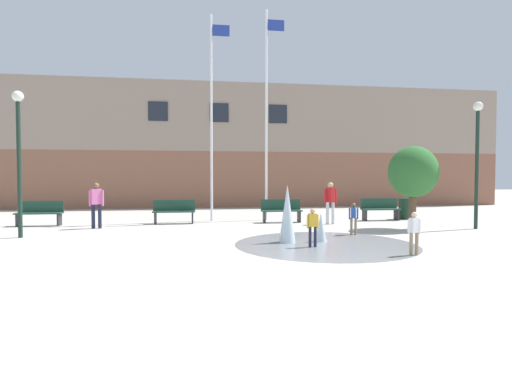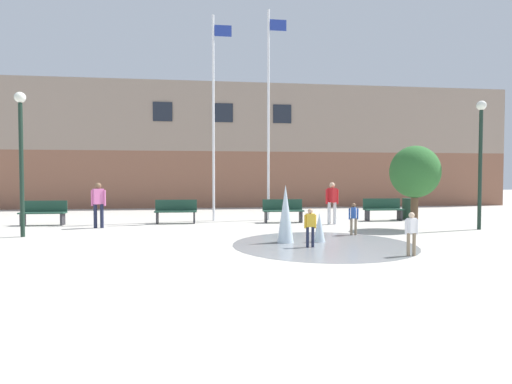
{
  "view_description": "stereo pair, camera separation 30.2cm",
  "coord_description": "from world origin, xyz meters",
  "px_view_note": "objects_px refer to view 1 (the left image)",
  "views": [
    {
      "loc": [
        -1.23,
        -5.6,
        1.75
      ],
      "look_at": [
        0.63,
        7.22,
        1.3
      ],
      "focal_mm": 28.0,
      "sensor_mm": 36.0,
      "label": 1
    },
    {
      "loc": [
        -0.93,
        -5.64,
        1.75
      ],
      "look_at": [
        0.63,
        7.22,
        1.3
      ],
      "focal_mm": 28.0,
      "sensor_mm": 36.0,
      "label": 2
    }
  ],
  "objects_px": {
    "child_with_pink_shirt": "(354,216)",
    "flagpole_right": "(267,110)",
    "park_bench_near_trashcan": "(281,210)",
    "adult_in_red": "(96,202)",
    "park_bench_far_right": "(380,209)",
    "adult_watching": "(330,200)",
    "trash_can": "(405,209)",
    "child_in_fountain": "(313,224)",
    "flagpole_left": "(212,112)",
    "lamp_post_left_lane": "(19,143)",
    "street_tree_near_building": "(413,172)",
    "child_running": "(414,230)",
    "park_bench_center": "(174,211)",
    "park_bench_far_left": "(40,213)",
    "lamp_post_right_lane": "(477,147)"
  },
  "relations": [
    {
      "from": "child_with_pink_shirt",
      "to": "flagpole_right",
      "type": "bearing_deg",
      "value": 53.67
    },
    {
      "from": "park_bench_near_trashcan",
      "to": "adult_in_red",
      "type": "relative_size",
      "value": 1.01
    },
    {
      "from": "park_bench_near_trashcan",
      "to": "child_with_pink_shirt",
      "type": "xyz_separation_m",
      "value": [
        1.48,
        -3.74,
        0.1
      ]
    },
    {
      "from": "park_bench_far_right",
      "to": "adult_watching",
      "type": "distance_m",
      "value": 2.74
    },
    {
      "from": "flagpole_right",
      "to": "trash_can",
      "type": "bearing_deg",
      "value": -5.6
    },
    {
      "from": "child_in_fountain",
      "to": "flagpole_left",
      "type": "bearing_deg",
      "value": 105.27
    },
    {
      "from": "child_with_pink_shirt",
      "to": "trash_can",
      "type": "xyz_separation_m",
      "value": [
        4.01,
        4.18,
        -0.13
      ]
    },
    {
      "from": "lamp_post_left_lane",
      "to": "street_tree_near_building",
      "type": "bearing_deg",
      "value": 0.77
    },
    {
      "from": "child_running",
      "to": "flagpole_left",
      "type": "distance_m",
      "value": 9.92
    },
    {
      "from": "park_bench_center",
      "to": "park_bench_near_trashcan",
      "type": "distance_m",
      "value": 4.19
    },
    {
      "from": "park_bench_near_trashcan",
      "to": "child_with_pink_shirt",
      "type": "distance_m",
      "value": 4.03
    },
    {
      "from": "child_running",
      "to": "adult_watching",
      "type": "bearing_deg",
      "value": -113.63
    },
    {
      "from": "child_with_pink_shirt",
      "to": "adult_in_red",
      "type": "height_order",
      "value": "adult_in_red"
    },
    {
      "from": "park_bench_far_left",
      "to": "park_bench_near_trashcan",
      "type": "bearing_deg",
      "value": -0.9
    },
    {
      "from": "park_bench_far_right",
      "to": "trash_can",
      "type": "distance_m",
      "value": 1.31
    },
    {
      "from": "child_running",
      "to": "child_in_fountain",
      "type": "height_order",
      "value": "same"
    },
    {
      "from": "park_bench_near_trashcan",
      "to": "street_tree_near_building",
      "type": "relative_size",
      "value": 0.56
    },
    {
      "from": "adult_watching",
      "to": "lamp_post_left_lane",
      "type": "bearing_deg",
      "value": 81.61
    },
    {
      "from": "park_bench_far_right",
      "to": "flagpole_right",
      "type": "relative_size",
      "value": 0.18
    },
    {
      "from": "park_bench_center",
      "to": "park_bench_far_right",
      "type": "distance_m",
      "value": 8.39
    },
    {
      "from": "street_tree_near_building",
      "to": "child_running",
      "type": "bearing_deg",
      "value": -119.25
    },
    {
      "from": "park_bench_near_trashcan",
      "to": "adult_in_red",
      "type": "distance_m",
      "value": 6.85
    },
    {
      "from": "park_bench_near_trashcan",
      "to": "flagpole_right",
      "type": "xyz_separation_m",
      "value": [
        -0.41,
        1.01,
        4.13
      ]
    },
    {
      "from": "adult_watching",
      "to": "park_bench_near_trashcan",
      "type": "bearing_deg",
      "value": 43.17
    },
    {
      "from": "park_bench_near_trashcan",
      "to": "child_with_pink_shirt",
      "type": "height_order",
      "value": "child_with_pink_shirt"
    },
    {
      "from": "lamp_post_right_lane",
      "to": "street_tree_near_building",
      "type": "relative_size",
      "value": 1.53
    },
    {
      "from": "child_running",
      "to": "street_tree_near_building",
      "type": "bearing_deg",
      "value": -141.63
    },
    {
      "from": "lamp_post_left_lane",
      "to": "trash_can",
      "type": "xyz_separation_m",
      "value": [
        13.93,
        3.33,
        -2.32
      ]
    },
    {
      "from": "adult_watching",
      "to": "flagpole_left",
      "type": "xyz_separation_m",
      "value": [
        -4.4,
        1.89,
        3.51
      ]
    },
    {
      "from": "flagpole_right",
      "to": "lamp_post_right_lane",
      "type": "distance_m",
      "value": 7.94
    },
    {
      "from": "park_bench_far_left",
      "to": "child_in_fountain",
      "type": "xyz_separation_m",
      "value": [
        8.64,
        -5.83,
        0.1
      ]
    },
    {
      "from": "child_in_fountain",
      "to": "lamp_post_left_lane",
      "type": "xyz_separation_m",
      "value": [
        -8.05,
        2.8,
        2.19
      ]
    },
    {
      "from": "park_bench_far_left",
      "to": "flagpole_right",
      "type": "height_order",
      "value": "flagpole_right"
    },
    {
      "from": "park_bench_far_right",
      "to": "adult_watching",
      "type": "relative_size",
      "value": 1.01
    },
    {
      "from": "park_bench_near_trashcan",
      "to": "trash_can",
      "type": "distance_m",
      "value": 5.51
    },
    {
      "from": "child_with_pink_shirt",
      "to": "lamp_post_right_lane",
      "type": "height_order",
      "value": "lamp_post_right_lane"
    },
    {
      "from": "child_in_fountain",
      "to": "child_running",
      "type": "bearing_deg",
      "value": -38.66
    },
    {
      "from": "park_bench_far_right",
      "to": "trash_can",
      "type": "bearing_deg",
      "value": 12.25
    },
    {
      "from": "park_bench_near_trashcan",
      "to": "street_tree_near_building",
      "type": "distance_m",
      "value": 5.07
    },
    {
      "from": "park_bench_center",
      "to": "flagpole_right",
      "type": "bearing_deg",
      "value": 12.34
    },
    {
      "from": "park_bench_near_trashcan",
      "to": "park_bench_far_right",
      "type": "distance_m",
      "value": 4.21
    },
    {
      "from": "child_in_fountain",
      "to": "trash_can",
      "type": "xyz_separation_m",
      "value": [
        5.88,
        6.12,
        -0.13
      ]
    },
    {
      "from": "adult_in_red",
      "to": "trash_can",
      "type": "xyz_separation_m",
      "value": [
        12.26,
        1.4,
        -0.48
      ]
    },
    {
      "from": "trash_can",
      "to": "lamp_post_left_lane",
      "type": "bearing_deg",
      "value": -166.57
    },
    {
      "from": "park_bench_far_left",
      "to": "child_running",
      "type": "bearing_deg",
      "value": -34.21
    },
    {
      "from": "child_in_fountain",
      "to": "adult_in_red",
      "type": "xyz_separation_m",
      "value": [
        -6.38,
        4.73,
        0.35
      ]
    },
    {
      "from": "park_bench_far_right",
      "to": "adult_watching",
      "type": "xyz_separation_m",
      "value": [
        -2.5,
        -1.04,
        0.45
      ]
    },
    {
      "from": "park_bench_far_right",
      "to": "adult_in_red",
      "type": "height_order",
      "value": "adult_in_red"
    },
    {
      "from": "park_bench_center",
      "to": "child_with_pink_shirt",
      "type": "height_order",
      "value": "child_with_pink_shirt"
    },
    {
      "from": "adult_watching",
      "to": "street_tree_near_building",
      "type": "height_order",
      "value": "street_tree_near_building"
    }
  ]
}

